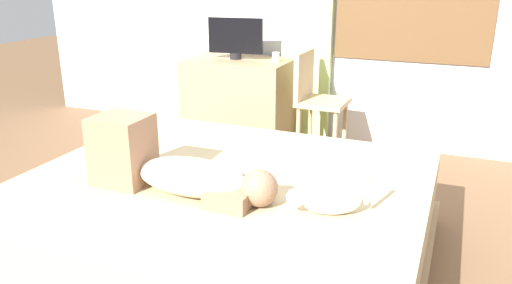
{
  "coord_description": "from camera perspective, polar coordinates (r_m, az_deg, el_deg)",
  "views": [
    {
      "loc": [
        0.93,
        -1.93,
        1.49
      ],
      "look_at": [
        -0.02,
        0.37,
        0.63
      ],
      "focal_mm": 35.32,
      "sensor_mm": 36.0,
      "label": 1
    }
  ],
  "objects": [
    {
      "name": "cup",
      "position": [
        4.27,
        2.26,
        9.57
      ],
      "size": [
        0.06,
        0.06,
        0.08
      ],
      "primitive_type": "cylinder",
      "color": "white",
      "rests_on": "desk"
    },
    {
      "name": "cat",
      "position": [
        2.2,
        8.09,
        -6.47
      ],
      "size": [
        0.34,
        0.2,
        0.21
      ],
      "color": "silver",
      "rests_on": "bed"
    },
    {
      "name": "ground_plane",
      "position": [
        2.61,
        -2.76,
        -15.69
      ],
      "size": [
        16.0,
        16.0,
        0.0
      ],
      "primitive_type": "plane",
      "color": "brown"
    },
    {
      "name": "bed",
      "position": [
        2.66,
        -3.69,
        -9.02
      ],
      "size": [
        2.05,
        1.79,
        0.48
      ],
      "color": "#997A56",
      "rests_on": "ground"
    },
    {
      "name": "desk",
      "position": [
        4.49,
        -1.94,
        4.69
      ],
      "size": [
        0.9,
        0.56,
        0.74
      ],
      "color": "#997A56",
      "rests_on": "ground"
    },
    {
      "name": "tv_monitor",
      "position": [
        4.4,
        -2.34,
        11.71
      ],
      "size": [
        0.48,
        0.1,
        0.35
      ],
      "color": "black",
      "rests_on": "desk"
    },
    {
      "name": "chair_by_desk",
      "position": [
        4.12,
        6.69,
        5.24
      ],
      "size": [
        0.39,
        0.39,
        0.86
      ],
      "color": "tan",
      "rests_on": "ground"
    },
    {
      "name": "person_lying",
      "position": [
        2.42,
        -9.33,
        -2.95
      ],
      "size": [
        0.94,
        0.28,
        0.34
      ],
      "color": "#CCB299",
      "rests_on": "bed"
    }
  ]
}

